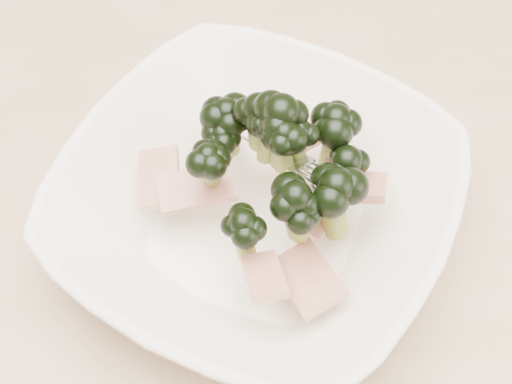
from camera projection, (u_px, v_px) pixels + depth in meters
dining_table at (175, 273)px, 0.63m from camera, size 1.20×0.80×0.75m
broccoli_dish at (259, 199)px, 0.51m from camera, size 0.35×0.35×0.12m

